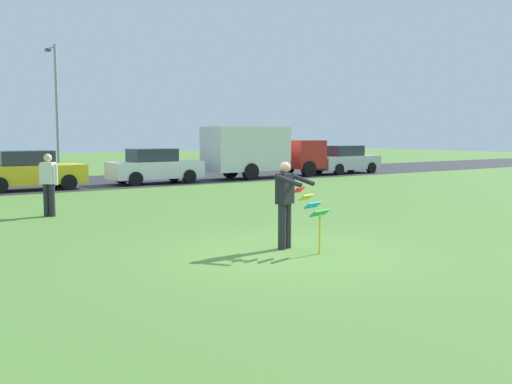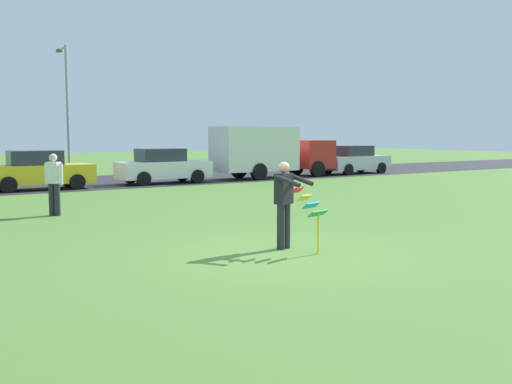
% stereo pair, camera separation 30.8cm
% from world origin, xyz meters
% --- Properties ---
extents(ground_plane, '(120.00, 120.00, 0.00)m').
position_xyz_m(ground_plane, '(0.00, 0.00, 0.00)').
color(ground_plane, '#568438').
extents(road_strip, '(120.00, 8.00, 0.01)m').
position_xyz_m(road_strip, '(0.00, 18.04, 0.01)').
color(road_strip, '#2D2D33').
rests_on(road_strip, ground).
extents(person_kite_flyer, '(0.68, 0.75, 1.73)m').
position_xyz_m(person_kite_flyer, '(0.16, 0.33, 0.95)').
color(person_kite_flyer, '#26262B').
rests_on(person_kite_flyer, ground).
extents(kite_held, '(0.53, 0.70, 1.26)m').
position_xyz_m(kite_held, '(0.35, -0.28, 0.86)').
color(kite_held, red).
rests_on(kite_held, ground).
extents(parked_car_yellow, '(4.26, 1.95, 1.60)m').
position_xyz_m(parked_car_yellow, '(-1.05, 15.64, 0.77)').
color(parked_car_yellow, yellow).
rests_on(parked_car_yellow, ground).
extents(parked_car_white, '(4.23, 1.88, 1.60)m').
position_xyz_m(parked_car_white, '(4.43, 15.64, 0.77)').
color(parked_car_white, white).
rests_on(parked_car_white, ground).
extents(parked_truck_red_cab, '(6.71, 2.15, 2.62)m').
position_xyz_m(parked_truck_red_cab, '(10.25, 15.64, 1.41)').
color(parked_truck_red_cab, '#B2231E').
rests_on(parked_truck_red_cab, ground).
extents(parked_car_silver, '(4.26, 1.95, 1.60)m').
position_xyz_m(parked_car_silver, '(16.20, 15.64, 0.77)').
color(parked_car_silver, silver).
rests_on(parked_car_silver, ground).
extents(streetlight_pole, '(0.24, 1.65, 7.00)m').
position_xyz_m(streetlight_pole, '(2.28, 23.37, 4.00)').
color(streetlight_pole, '#9E9EA3').
rests_on(streetlight_pole, ground).
extents(person_walker_near, '(0.40, 0.45, 1.73)m').
position_xyz_m(person_walker_near, '(-2.44, 7.64, 0.93)').
color(person_walker_near, '#26262B').
rests_on(person_walker_near, ground).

